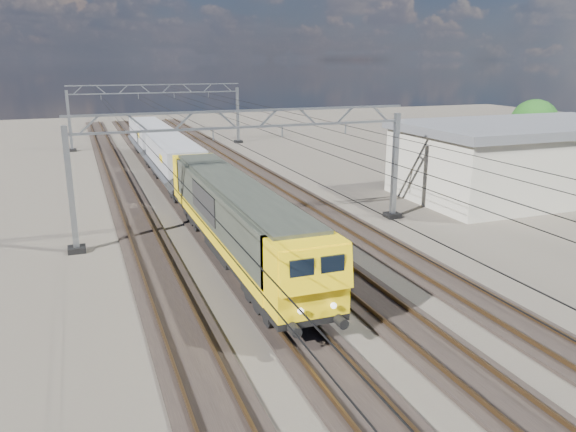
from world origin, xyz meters
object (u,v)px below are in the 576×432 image
object	(u,v)px
catenary_gantry_far	(157,113)
industrial_shed	(528,159)
hopper_wagon_lead	(174,160)
catenary_gantry_mid	(249,167)
locomotive	(235,215)
tree_far	(538,125)
hopper_wagon_mid	(150,137)

from	to	relation	value
catenary_gantry_far	industrial_shed	bearing A→B (deg)	-57.09
hopper_wagon_lead	catenary_gantry_mid	bearing A→B (deg)	-81.65
catenary_gantry_far	hopper_wagon_lead	bearing A→B (deg)	-95.11
locomotive	hopper_wagon_lead	distance (m)	17.70
catenary_gantry_mid	tree_far	distance (m)	31.86
locomotive	hopper_wagon_lead	bearing A→B (deg)	90.00
tree_far	hopper_wagon_lead	bearing A→B (deg)	173.23
locomotive	catenary_gantry_mid	bearing A→B (deg)	63.82
tree_far	catenary_gantry_far	bearing A→B (deg)	139.15
hopper_wagon_mid	tree_far	size ratio (longest dim) A/B	2.05
locomotive	industrial_shed	distance (m)	24.76
hopper_wagon_mid	industrial_shed	world-z (taller)	industrial_shed
catenary_gantry_far	industrial_shed	distance (m)	40.51
catenary_gantry_mid	catenary_gantry_far	world-z (taller)	same
hopper_wagon_mid	locomotive	bearing A→B (deg)	-90.00
hopper_wagon_mid	catenary_gantry_mid	bearing A→B (deg)	-85.89
hopper_wagon_lead	industrial_shed	world-z (taller)	industrial_shed
hopper_wagon_mid	hopper_wagon_lead	bearing A→B (deg)	-90.00
locomotive	industrial_shed	size ratio (longest dim) A/B	1.13
locomotive	tree_far	distance (m)	35.20
catenary_gantry_far	locomotive	xyz separation A→B (m)	(-2.00, -40.07, -1.58)
hopper_wagon_lead	industrial_shed	xyz separation A→B (m)	(24.00, -11.63, 0.49)
catenary_gantry_far	hopper_wagon_mid	xyz separation A→B (m)	(-2.00, -8.17, -1.67)
catenary_gantry_mid	tree_far	xyz separation A→B (m)	(30.32, 9.79, 0.13)
catenary_gantry_far	tree_far	size ratio (longest dim) A/B	3.13
catenary_gantry_far	hopper_wagon_mid	bearing A→B (deg)	-103.75
tree_far	hopper_wagon_mid	bearing A→B (deg)	150.83
hopper_wagon_lead	industrial_shed	bearing A→B (deg)	-25.85
tree_far	catenary_gantry_mid	bearing A→B (deg)	-162.10
catenary_gantry_mid	hopper_wagon_mid	size ratio (longest dim) A/B	1.53
locomotive	hopper_wagon_lead	world-z (taller)	locomotive
catenary_gantry_far	hopper_wagon_lead	world-z (taller)	catenary_gantry_far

